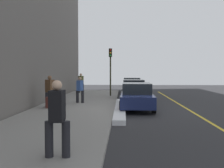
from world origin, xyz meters
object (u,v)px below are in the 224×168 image
Objects in this scene: pedestrian_brown_coat at (50,90)px; traffic_light_pole at (110,64)px; rolling_suitcase at (48,102)px; pedestrian_blue_coat at (80,89)px; pedestrian_black_coat at (57,116)px; parked_car_silver at (132,85)px; parked_car_charcoal at (134,89)px; pedestrian_olive_coat at (81,82)px; parked_car_navy at (137,96)px.

pedestrian_brown_coat is 8.15m from traffic_light_pole.
pedestrian_blue_coat is at bearing 152.58° from rolling_suitcase.
pedestrian_black_coat reaches higher than pedestrian_blue_coat.
parked_car_charcoal is (6.13, -0.06, -0.00)m from parked_car_silver.
pedestrian_brown_coat is at bearing -163.84° from pedestrian_black_coat.
traffic_light_pole is 3.99× the size of rolling_suitcase.
pedestrian_blue_coat is 0.43× the size of traffic_light_pole.
pedestrian_blue_coat is 5.69m from traffic_light_pole.
pedestrian_black_coat is 1.11× the size of pedestrian_blue_coat.
parked_car_silver is at bearing 173.40° from pedestrian_black_coat.
pedestrian_olive_coat is 10.77m from rolling_suitcase.
pedestrian_brown_coat is 1.84× the size of rolling_suitcase.
pedestrian_black_coat is (15.12, -2.40, 0.38)m from parked_car_charcoal.
pedestrian_brown_coat is 10.35m from pedestrian_olive_coat.
parked_car_silver is 21.40m from pedestrian_black_coat.
pedestrian_blue_coat is (10.06, -3.69, 0.28)m from parked_car_silver.
pedestrian_brown_coat is at bearing -0.97° from pedestrian_olive_coat.
parked_car_navy is 11.12m from pedestrian_olive_coat.
pedestrian_brown_coat is 1.08× the size of pedestrian_blue_coat.
pedestrian_olive_coat is at bearing -131.02° from parked_car_charcoal.
traffic_light_pole reaches higher than pedestrian_black_coat.
traffic_light_pole is (-7.03, -1.83, 2.06)m from parked_car_navy.
rolling_suitcase is (7.73, -3.10, -2.36)m from traffic_light_pole.
parked_car_silver is 1.04× the size of parked_car_charcoal.
parked_car_navy is 2.46× the size of pedestrian_brown_coat.
pedestrian_brown_coat is at bearing -22.95° from traffic_light_pole.
pedestrian_black_coat reaches higher than pedestrian_olive_coat.
rolling_suitcase is at bearing -0.90° from pedestrian_olive_coat.
parked_car_charcoal is 2.33× the size of pedestrian_olive_coat.
rolling_suitcase is at bearing -163.18° from pedestrian_black_coat.
pedestrian_brown_coat reaches higher than parked_car_charcoal.
pedestrian_brown_coat is 0.99× the size of pedestrian_olive_coat.
pedestrian_olive_coat is 4.53m from traffic_light_pole.
pedestrian_brown_coat is (12.30, -5.05, 0.36)m from parked_car_silver.
pedestrian_olive_coat is at bearing -68.28° from parked_car_silver.
pedestrian_olive_coat is at bearing -135.75° from traffic_light_pole.
pedestrian_blue_coat reaches higher than rolling_suitcase.
pedestrian_black_coat is 1.01× the size of pedestrian_olive_coat.
traffic_light_pole is at bearing 161.16° from pedestrian_blue_coat.
pedestrian_blue_coat is at bearing -173.73° from pedestrian_black_coat.
rolling_suitcase is (12.69, -5.05, -0.29)m from parked_car_silver.
parked_car_charcoal and parked_car_navy have the same top height.
pedestrian_brown_coat is 2.62m from pedestrian_blue_coat.
pedestrian_brown_coat is (6.16, -4.99, 0.36)m from parked_car_charcoal.
parked_car_navy is 2.67× the size of pedestrian_blue_coat.
parked_car_navy is at bearing -0.53° from parked_car_silver.
pedestrian_brown_coat is 0.98× the size of pedestrian_black_coat.
parked_car_charcoal reaches higher than rolling_suitcase.
parked_car_silver is at bearing 158.30° from rolling_suitcase.
parked_car_silver is 1.13× the size of traffic_light_pole.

